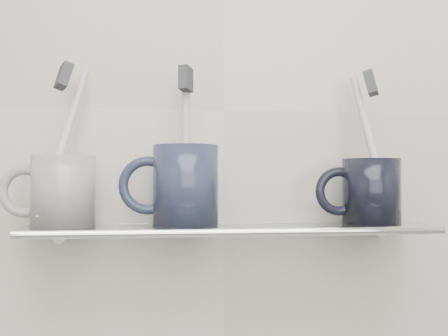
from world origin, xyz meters
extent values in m
plane|color=#BDB6A7|center=(0.00, 1.10, 1.25)|extent=(2.50, 0.00, 2.50)
cube|color=silver|center=(0.00, 1.04, 1.10)|extent=(0.50, 0.12, 0.01)
cylinder|color=silver|center=(0.00, 0.98, 1.10)|extent=(0.50, 0.01, 0.01)
cylinder|color=silver|center=(-0.21, 1.09, 1.09)|extent=(0.02, 0.03, 0.02)
cylinder|color=silver|center=(0.21, 1.09, 1.09)|extent=(0.02, 0.03, 0.02)
cylinder|color=silver|center=(-0.20, 1.04, 1.14)|extent=(0.09, 0.09, 0.09)
torus|color=silver|center=(-0.25, 1.04, 1.14)|extent=(0.06, 0.01, 0.06)
cylinder|color=#B8BEC4|center=(-0.20, 1.04, 1.20)|extent=(0.06, 0.06, 0.18)
cube|color=#313337|center=(-0.20, 1.04, 1.28)|extent=(0.03, 0.03, 0.04)
cylinder|color=#181D32|center=(-0.06, 1.04, 1.15)|extent=(0.10, 0.10, 0.10)
torus|color=#181D32|center=(-0.10, 1.04, 1.15)|extent=(0.07, 0.01, 0.07)
cylinder|color=#B8B9BA|center=(-0.06, 1.04, 1.20)|extent=(0.02, 0.04, 0.19)
cube|color=#313337|center=(-0.06, 1.04, 1.28)|extent=(0.02, 0.03, 0.03)
cylinder|color=black|center=(0.18, 1.04, 1.14)|extent=(0.09, 0.09, 0.08)
torus|color=black|center=(0.14, 1.04, 1.14)|extent=(0.06, 0.01, 0.06)
cylinder|color=beige|center=(0.18, 1.04, 1.20)|extent=(0.05, 0.05, 0.19)
cube|color=#313337|center=(0.18, 1.04, 1.28)|extent=(0.03, 0.03, 0.03)
cylinder|color=silver|center=(0.21, 1.04, 1.11)|extent=(0.03, 0.03, 0.01)
camera|label=1|loc=(-0.11, 0.28, 1.15)|focal=50.00mm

